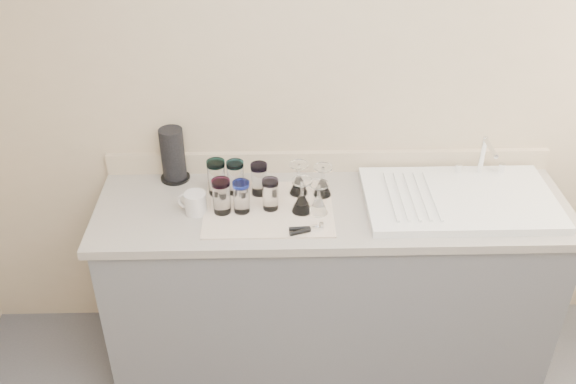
{
  "coord_description": "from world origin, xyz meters",
  "views": [
    {
      "loc": [
        -0.25,
        -1.1,
        2.47
      ],
      "look_at": [
        -0.2,
        1.15,
        1.0
      ],
      "focal_mm": 40.0,
      "sensor_mm": 36.0,
      "label": 1
    }
  ],
  "objects_px": {
    "white_mug": "(195,203)",
    "goblet_front_right": "(318,203)",
    "tumbler_cyan": "(236,177)",
    "goblet_front_left": "(302,201)",
    "tumbler_extra": "(259,176)",
    "goblet_back_right": "(323,185)",
    "tumbler_magenta": "(222,196)",
    "tumbler_teal": "(217,177)",
    "goblet_back_left": "(299,183)",
    "tumbler_lavender": "(270,194)",
    "can_opener": "(306,229)",
    "tumbler_blue": "(241,197)",
    "tumbler_purple": "(259,179)",
    "paper_towel_roll": "(173,155)",
    "sink_unit": "(460,199)"
  },
  "relations": [
    {
      "from": "sink_unit",
      "to": "goblet_back_right",
      "type": "height_order",
      "value": "sink_unit"
    },
    {
      "from": "tumbler_extra",
      "to": "goblet_back_right",
      "type": "relative_size",
      "value": 0.85
    },
    {
      "from": "tumbler_extra",
      "to": "white_mug",
      "type": "xyz_separation_m",
      "value": [
        -0.27,
        -0.18,
        -0.02
      ]
    },
    {
      "from": "goblet_back_right",
      "to": "can_opener",
      "type": "distance_m",
      "value": 0.29
    },
    {
      "from": "tumbler_lavender",
      "to": "can_opener",
      "type": "xyz_separation_m",
      "value": [
        0.15,
        -0.17,
        -0.06
      ]
    },
    {
      "from": "tumbler_teal",
      "to": "tumbler_blue",
      "type": "height_order",
      "value": "tumbler_teal"
    },
    {
      "from": "tumbler_teal",
      "to": "goblet_front_left",
      "type": "relative_size",
      "value": 1.04
    },
    {
      "from": "tumbler_magenta",
      "to": "goblet_back_right",
      "type": "bearing_deg",
      "value": 15.67
    },
    {
      "from": "goblet_back_right",
      "to": "paper_towel_roll",
      "type": "bearing_deg",
      "value": 166.37
    },
    {
      "from": "white_mug",
      "to": "goblet_front_right",
      "type": "bearing_deg",
      "value": -2.53
    },
    {
      "from": "tumbler_cyan",
      "to": "can_opener",
      "type": "distance_m",
      "value": 0.43
    },
    {
      "from": "tumbler_extra",
      "to": "goblet_front_left",
      "type": "relative_size",
      "value": 0.79
    },
    {
      "from": "tumbler_extra",
      "to": "white_mug",
      "type": "height_order",
      "value": "tumbler_extra"
    },
    {
      "from": "tumbler_blue",
      "to": "paper_towel_roll",
      "type": "distance_m",
      "value": 0.43
    },
    {
      "from": "tumbler_lavender",
      "to": "goblet_front_left",
      "type": "distance_m",
      "value": 0.14
    },
    {
      "from": "tumbler_lavender",
      "to": "goblet_back_left",
      "type": "xyz_separation_m",
      "value": [
        0.13,
        0.12,
        -0.02
      ]
    },
    {
      "from": "goblet_back_left",
      "to": "goblet_back_right",
      "type": "height_order",
      "value": "goblet_back_left"
    },
    {
      "from": "tumbler_cyan",
      "to": "tumbler_extra",
      "type": "xyz_separation_m",
      "value": [
        0.1,
        0.03,
        -0.02
      ]
    },
    {
      "from": "goblet_back_right",
      "to": "goblet_front_left",
      "type": "bearing_deg",
      "value": -127.81
    },
    {
      "from": "tumbler_lavender",
      "to": "white_mug",
      "type": "height_order",
      "value": "tumbler_lavender"
    },
    {
      "from": "sink_unit",
      "to": "tumbler_blue",
      "type": "relative_size",
      "value": 5.7
    },
    {
      "from": "tumbler_cyan",
      "to": "tumbler_magenta",
      "type": "height_order",
      "value": "tumbler_magenta"
    },
    {
      "from": "sink_unit",
      "to": "goblet_front_right",
      "type": "distance_m",
      "value": 0.63
    },
    {
      "from": "tumbler_magenta",
      "to": "goblet_back_right",
      "type": "xyz_separation_m",
      "value": [
        0.43,
        0.12,
        -0.03
      ]
    },
    {
      "from": "tumbler_extra",
      "to": "white_mug",
      "type": "bearing_deg",
      "value": -146.56
    },
    {
      "from": "goblet_front_right",
      "to": "white_mug",
      "type": "xyz_separation_m",
      "value": [
        -0.52,
        0.02,
        -0.01
      ]
    },
    {
      "from": "goblet_back_left",
      "to": "paper_towel_roll",
      "type": "xyz_separation_m",
      "value": [
        -0.56,
        0.15,
        0.07
      ]
    },
    {
      "from": "tumbler_purple",
      "to": "tumbler_lavender",
      "type": "relative_size",
      "value": 1.05
    },
    {
      "from": "tumbler_blue",
      "to": "goblet_front_left",
      "type": "relative_size",
      "value": 0.93
    },
    {
      "from": "tumbler_teal",
      "to": "goblet_back_left",
      "type": "distance_m",
      "value": 0.36
    },
    {
      "from": "goblet_back_left",
      "to": "goblet_front_right",
      "type": "height_order",
      "value": "goblet_back_left"
    },
    {
      "from": "tumbler_blue",
      "to": "goblet_back_left",
      "type": "xyz_separation_m",
      "value": [
        0.25,
        0.14,
        -0.02
      ]
    },
    {
      "from": "goblet_front_left",
      "to": "goblet_front_right",
      "type": "height_order",
      "value": "goblet_front_left"
    },
    {
      "from": "goblet_back_left",
      "to": "can_opener",
      "type": "bearing_deg",
      "value": -85.89
    },
    {
      "from": "goblet_back_right",
      "to": "tumbler_extra",
      "type": "bearing_deg",
      "value": 167.35
    },
    {
      "from": "paper_towel_roll",
      "to": "tumbler_teal",
      "type": "bearing_deg",
      "value": -33.87
    },
    {
      "from": "goblet_back_left",
      "to": "white_mug",
      "type": "distance_m",
      "value": 0.46
    },
    {
      "from": "tumbler_teal",
      "to": "goblet_front_right",
      "type": "bearing_deg",
      "value": -20.33
    },
    {
      "from": "tumbler_cyan",
      "to": "paper_towel_roll",
      "type": "relative_size",
      "value": 0.6
    },
    {
      "from": "tumbler_magenta",
      "to": "goblet_front_right",
      "type": "relative_size",
      "value": 1.07
    },
    {
      "from": "tumbler_extra",
      "to": "tumbler_cyan",
      "type": "bearing_deg",
      "value": -161.25
    },
    {
      "from": "goblet_back_right",
      "to": "goblet_front_right",
      "type": "xyz_separation_m",
      "value": [
        -0.03,
        -0.14,
        0.0
      ]
    },
    {
      "from": "tumbler_cyan",
      "to": "can_opener",
      "type": "relative_size",
      "value": 1.07
    },
    {
      "from": "can_opener",
      "to": "goblet_front_right",
      "type": "bearing_deg",
      "value": 67.06
    },
    {
      "from": "tumbler_blue",
      "to": "goblet_front_left",
      "type": "height_order",
      "value": "goblet_front_left"
    },
    {
      "from": "tumbler_lavender",
      "to": "goblet_back_right",
      "type": "bearing_deg",
      "value": 23.74
    },
    {
      "from": "tumbler_teal",
      "to": "tumbler_purple",
      "type": "bearing_deg",
      "value": -2.51
    },
    {
      "from": "tumbler_blue",
      "to": "goblet_front_right",
      "type": "distance_m",
      "value": 0.33
    },
    {
      "from": "tumbler_teal",
      "to": "paper_towel_roll",
      "type": "height_order",
      "value": "paper_towel_roll"
    },
    {
      "from": "tumbler_cyan",
      "to": "goblet_front_left",
      "type": "relative_size",
      "value": 0.99
    }
  ]
}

